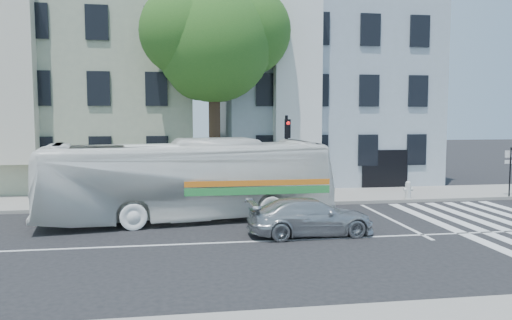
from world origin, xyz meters
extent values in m
plane|color=black|center=(0.00, 0.00, 0.00)|extent=(120.00, 120.00, 0.00)
cube|color=gray|center=(0.00, 8.00, 0.07)|extent=(80.00, 4.00, 0.15)
cube|color=gray|center=(-7.00, 15.00, 5.50)|extent=(12.00, 10.00, 11.00)
cube|color=#A3B1C2|center=(7.00, 15.00, 5.50)|extent=(12.00, 10.00, 11.00)
cylinder|color=#2D2116|center=(0.00, 8.50, 2.60)|extent=(0.56, 0.56, 5.20)
sphere|color=#1B4E19|center=(0.00, 8.50, 7.50)|extent=(5.60, 5.60, 5.60)
sphere|color=#1B4E19|center=(1.60, 8.90, 8.20)|extent=(4.40, 4.40, 4.40)
sphere|color=#1B4E19|center=(-1.40, 8.20, 8.00)|extent=(4.20, 4.20, 4.20)
sphere|color=#1B4E19|center=(0.30, 9.70, 9.20)|extent=(3.80, 3.80, 3.80)
sphere|color=#1B4E19|center=(-0.60, 9.10, 6.50)|extent=(3.40, 3.40, 3.40)
imported|color=white|center=(-1.37, 3.77, 1.59)|extent=(4.34, 11.66, 3.17)
imported|color=#B9BDC1|center=(2.71, 0.62, 0.63)|extent=(1.93, 4.41, 1.26)
cylinder|color=black|center=(3.03, 6.05, 2.04)|extent=(0.14, 0.14, 4.09)
cube|color=black|center=(3.03, 5.80, 3.50)|extent=(0.32, 0.27, 0.83)
sphere|color=red|center=(3.03, 5.67, 3.75)|extent=(0.16, 0.16, 0.16)
cylinder|color=white|center=(3.03, 5.90, 2.53)|extent=(0.42, 0.13, 0.43)
cylinder|color=beige|center=(9.00, 6.30, 0.49)|extent=(0.27, 0.27, 0.68)
sphere|color=beige|center=(9.00, 6.30, 0.86)|extent=(0.25, 0.25, 0.25)
cylinder|color=beige|center=(9.00, 6.30, 0.58)|extent=(0.46, 0.18, 0.16)
cylinder|color=black|center=(14.14, 6.10, 1.35)|extent=(0.07, 0.07, 2.40)
cube|color=white|center=(14.14, 6.20, 2.21)|extent=(0.43, 0.10, 0.34)
cube|color=white|center=(14.14, 6.20, 1.83)|extent=(0.43, 0.10, 0.17)
camera|label=1|loc=(-1.72, -15.73, 4.12)|focal=35.00mm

